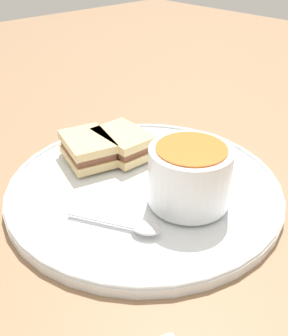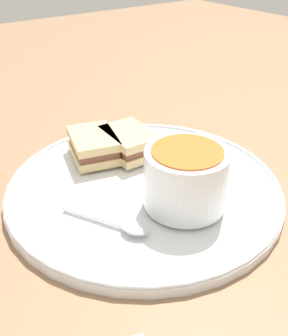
{
  "view_description": "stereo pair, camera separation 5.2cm",
  "coord_description": "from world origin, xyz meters",
  "px_view_note": "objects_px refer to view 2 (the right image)",
  "views": [
    {
      "loc": [
        -0.3,
        -0.33,
        0.31
      ],
      "look_at": [
        0.0,
        0.0,
        0.04
      ],
      "focal_mm": 42.0,
      "sensor_mm": 36.0,
      "label": 1
    },
    {
      "loc": [
        -0.26,
        -0.36,
        0.31
      ],
      "look_at": [
        0.0,
        0.0,
        0.04
      ],
      "focal_mm": 42.0,
      "sensor_mm": 36.0,
      "label": 2
    }
  ],
  "objects_px": {
    "soup_bowl": "(186,178)",
    "spoon": "(128,226)",
    "sandwich_half_near": "(130,142)",
    "sandwich_half_far": "(94,146)"
  },
  "relations": [
    {
      "from": "soup_bowl",
      "to": "sandwich_half_far",
      "type": "distance_m",
      "value": 0.17
    },
    {
      "from": "soup_bowl",
      "to": "spoon",
      "type": "distance_m",
      "value": 0.09
    },
    {
      "from": "soup_bowl",
      "to": "spoon",
      "type": "xyz_separation_m",
      "value": [
        -0.08,
        0.0,
        -0.03
      ]
    },
    {
      "from": "soup_bowl",
      "to": "sandwich_half_near",
      "type": "distance_m",
      "value": 0.15
    },
    {
      "from": "sandwich_half_near",
      "to": "sandwich_half_far",
      "type": "height_order",
      "value": "same"
    },
    {
      "from": "spoon",
      "to": "sandwich_half_near",
      "type": "distance_m",
      "value": 0.18
    },
    {
      "from": "spoon",
      "to": "sandwich_half_near",
      "type": "relative_size",
      "value": 1.23
    },
    {
      "from": "soup_bowl",
      "to": "spoon",
      "type": "height_order",
      "value": "soup_bowl"
    },
    {
      "from": "soup_bowl",
      "to": "sandwich_half_near",
      "type": "height_order",
      "value": "soup_bowl"
    },
    {
      "from": "sandwich_half_near",
      "to": "sandwich_half_far",
      "type": "bearing_deg",
      "value": 155.6
    }
  ]
}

